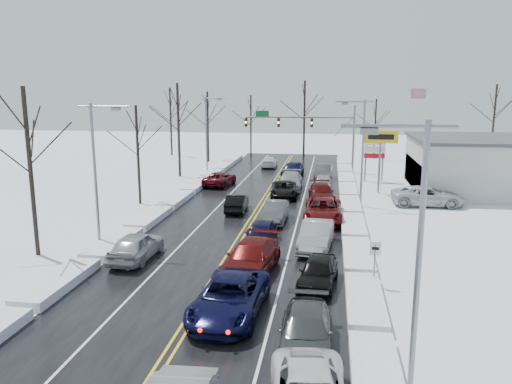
% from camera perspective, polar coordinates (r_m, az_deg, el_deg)
% --- Properties ---
extents(ground, '(160.00, 160.00, 0.00)m').
position_cam_1_polar(ground, '(34.45, -1.56, -4.89)').
color(ground, silver).
rests_on(ground, ground).
extents(road_surface, '(14.00, 84.00, 0.01)m').
position_cam_1_polar(road_surface, '(36.34, -1.00, -3.99)').
color(road_surface, black).
rests_on(road_surface, ground).
extents(snow_bank_left, '(1.69, 72.00, 0.50)m').
position_cam_1_polar(snow_bank_left, '(38.30, -12.31, -3.45)').
color(snow_bank_left, silver).
rests_on(snow_bank_left, ground).
extents(snow_bank_right, '(1.69, 72.00, 0.50)m').
position_cam_1_polar(snow_bank_right, '(35.91, 11.08, -4.41)').
color(snow_bank_right, silver).
rests_on(snow_bank_right, ground).
extents(traffic_signal_mast, '(13.28, 0.39, 8.00)m').
position_cam_1_polar(traffic_signal_mast, '(60.69, 6.34, 7.51)').
color(traffic_signal_mast, slate).
rests_on(traffic_signal_mast, ground).
extents(tires_plus_sign, '(3.20, 0.34, 6.00)m').
position_cam_1_polar(tires_plus_sign, '(48.96, 14.05, 5.67)').
color(tires_plus_sign, slate).
rests_on(tires_plus_sign, ground).
extents(used_vehicles_sign, '(2.20, 0.22, 4.65)m').
position_cam_1_polar(used_vehicles_sign, '(55.08, 13.40, 4.58)').
color(used_vehicles_sign, slate).
rests_on(used_vehicles_sign, ground).
extents(speed_limit_sign, '(0.55, 0.09, 2.35)m').
position_cam_1_polar(speed_limit_sign, '(25.94, 13.44, -7.06)').
color(speed_limit_sign, slate).
rests_on(speed_limit_sign, ground).
extents(flagpole, '(1.87, 1.20, 10.00)m').
position_cam_1_polar(flagpole, '(63.31, 17.18, 7.64)').
color(flagpole, silver).
rests_on(flagpole, ground).
extents(streetlight_se, '(3.20, 0.25, 9.00)m').
position_cam_1_polar(streetlight_se, '(15.38, 17.47, -5.94)').
color(streetlight_se, slate).
rests_on(streetlight_se, ground).
extents(streetlight_ne, '(3.20, 0.25, 9.00)m').
position_cam_1_polar(streetlight_ne, '(42.81, 11.86, 5.38)').
color(streetlight_ne, slate).
rests_on(streetlight_ne, ground).
extents(streetlight_sw, '(3.20, 0.25, 9.00)m').
position_cam_1_polar(streetlight_sw, '(32.13, -17.66, 3.06)').
color(streetlight_sw, slate).
rests_on(streetlight_sw, ground).
extents(streetlight_nw, '(3.20, 0.25, 9.00)m').
position_cam_1_polar(streetlight_nw, '(58.41, -5.51, 7.20)').
color(streetlight_nw, slate).
rests_on(streetlight_nw, ground).
extents(tree_left_b, '(4.00, 4.00, 10.00)m').
position_cam_1_polar(tree_left_b, '(31.79, -24.65, 5.50)').
color(tree_left_b, '#2D231C').
rests_on(tree_left_b, ground).
extents(tree_left_c, '(3.40, 3.40, 8.50)m').
position_cam_1_polar(tree_left_c, '(43.84, -13.44, 6.28)').
color(tree_left_c, '#2D231C').
rests_on(tree_left_c, ground).
extents(tree_left_d, '(4.20, 4.20, 10.50)m').
position_cam_1_polar(tree_left_d, '(57.15, -8.90, 9.05)').
color(tree_left_d, '#2D231C').
rests_on(tree_left_d, ground).
extents(tree_left_e, '(3.80, 3.80, 9.50)m').
position_cam_1_polar(tree_left_e, '(68.62, -5.55, 8.97)').
color(tree_left_e, '#2D231C').
rests_on(tree_left_e, ground).
extents(tree_far_a, '(4.00, 4.00, 10.00)m').
position_cam_1_polar(tree_far_a, '(76.37, -9.76, 9.39)').
color(tree_far_a, '#2D231C').
rests_on(tree_far_a, ground).
extents(tree_far_b, '(3.60, 3.60, 9.00)m').
position_cam_1_polar(tree_far_b, '(74.53, -0.59, 8.96)').
color(tree_far_b, '#2D231C').
rests_on(tree_far_b, ground).
extents(tree_far_c, '(4.40, 4.40, 11.00)m').
position_cam_1_polar(tree_far_c, '(71.63, 5.57, 9.92)').
color(tree_far_c, '#2D231C').
rests_on(tree_far_c, ground).
extents(tree_far_d, '(3.40, 3.40, 8.50)m').
position_cam_1_polar(tree_far_d, '(73.36, 13.51, 8.33)').
color(tree_far_d, '#2D231C').
rests_on(tree_far_d, ground).
extents(tree_far_e, '(4.20, 4.20, 10.50)m').
position_cam_1_polar(tree_far_e, '(76.81, 25.64, 8.70)').
color(tree_far_e, '#2D231C').
rests_on(tree_far_e, ground).
extents(queued_car_2, '(3.07, 6.17, 1.68)m').
position_cam_1_polar(queued_car_2, '(22.80, -3.00, -13.85)').
color(queued_car_2, black).
rests_on(queued_car_2, ground).
extents(queued_car_3, '(3.10, 6.15, 1.71)m').
position_cam_1_polar(queued_car_3, '(27.55, -0.59, -9.21)').
color(queued_car_3, '#540B0B').
rests_on(queued_car_3, ground).
extents(queued_car_4, '(1.89, 4.65, 1.58)m').
position_cam_1_polar(queued_car_4, '(31.98, 0.51, -6.21)').
color(queued_car_4, black).
rests_on(queued_car_4, ground).
extents(queued_car_5, '(1.70, 4.67, 1.53)m').
position_cam_1_polar(queued_car_5, '(37.81, 2.23, -3.38)').
color(queued_car_5, '#47494C').
rests_on(queued_car_5, ground).
extents(queued_car_6, '(2.81, 5.35, 1.44)m').
position_cam_1_polar(queued_car_6, '(46.36, 3.19, -0.57)').
color(queued_car_6, black).
rests_on(queued_car_6, ground).
extents(queued_car_7, '(2.44, 5.77, 1.66)m').
position_cam_1_polar(queued_car_7, '(50.12, 3.92, 0.35)').
color(queued_car_7, gray).
rests_on(queued_car_7, ground).
extents(queued_car_8, '(2.69, 5.27, 1.72)m').
position_cam_1_polar(queued_car_8, '(57.23, 4.19, 1.77)').
color(queued_car_8, black).
rests_on(queued_car_8, ground).
extents(queued_car_11, '(2.12, 5.07, 1.46)m').
position_cam_1_polar(queued_car_11, '(20.23, 5.69, -17.43)').
color(queued_car_11, '#3A3C3F').
rests_on(queued_car_11, ground).
extents(queued_car_12, '(2.25, 4.57, 1.50)m').
position_cam_1_polar(queued_car_12, '(25.98, 7.07, -10.63)').
color(queued_car_12, black).
rests_on(queued_car_12, ground).
extents(queued_car_13, '(2.25, 5.33, 1.71)m').
position_cam_1_polar(queued_car_13, '(31.70, 6.85, -6.45)').
color(queued_car_13, '#999CA1').
rests_on(queued_car_13, ground).
extents(queued_car_14, '(2.86, 6.12, 1.70)m').
position_cam_1_polar(queued_car_14, '(38.21, 7.63, -3.32)').
color(queued_car_14, '#540B0B').
rests_on(queued_car_14, ground).
extents(queued_car_15, '(2.64, 5.48, 1.54)m').
position_cam_1_polar(queued_car_15, '(44.88, 7.45, -1.06)').
color(queued_car_15, '#430909').
rests_on(queued_car_15, ground).
extents(queued_car_16, '(1.78, 4.35, 1.48)m').
position_cam_1_polar(queued_car_16, '(50.16, 7.66, 0.29)').
color(queued_car_16, '#9A9CA1').
rests_on(queued_car_16, ground).
extents(queued_car_17, '(2.01, 5.10, 1.65)m').
position_cam_1_polar(queued_car_17, '(55.87, 7.68, 1.45)').
color(queued_car_17, '#3D4042').
rests_on(queued_car_17, ground).
extents(oncoming_car_0, '(1.75, 4.41, 1.43)m').
position_cam_1_polar(oncoming_car_0, '(40.94, -2.20, -2.21)').
color(oncoming_car_0, black).
rests_on(oncoming_car_0, ground).
extents(oncoming_car_1, '(2.99, 5.42, 1.44)m').
position_cam_1_polar(oncoming_car_1, '(51.90, -4.15, 0.74)').
color(oncoming_car_1, '#550B13').
rests_on(oncoming_car_1, ground).
extents(oncoming_car_2, '(2.14, 4.82, 1.37)m').
position_cam_1_polar(oncoming_car_2, '(64.19, 1.52, 2.88)').
color(oncoming_car_2, white).
rests_on(oncoming_car_2, ground).
extents(oncoming_car_3, '(2.08, 4.92, 1.66)m').
position_cam_1_polar(oncoming_car_3, '(30.41, -13.44, -7.49)').
color(oncoming_car_3, '#9EA1A6').
rests_on(oncoming_car_3, ground).
extents(parked_car_0, '(6.10, 2.89, 1.68)m').
position_cam_1_polar(parked_car_0, '(45.33, 18.96, -1.48)').
color(parked_car_0, silver).
rests_on(parked_car_0, ground).
extents(parked_car_1, '(2.48, 5.29, 1.49)m').
position_cam_1_polar(parked_car_1, '(50.91, 21.19, -0.24)').
color(parked_car_1, '#474A4D').
rests_on(parked_car_1, ground).
extents(parked_car_2, '(2.12, 4.13, 1.35)m').
position_cam_1_polar(parked_car_2, '(57.10, 17.68, 1.22)').
color(parked_car_2, black).
rests_on(parked_car_2, ground).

